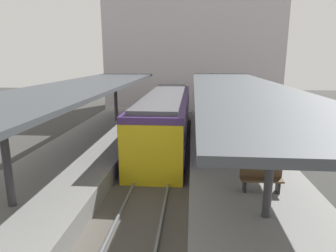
# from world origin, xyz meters

# --- Properties ---
(ground_plane) EXTENTS (80.00, 80.00, 0.00)m
(ground_plane) POSITION_xyz_m (0.00, 0.00, 0.00)
(ground_plane) COLOR #383835
(platform_left) EXTENTS (4.40, 28.00, 1.00)m
(platform_left) POSITION_xyz_m (-3.80, 0.00, 0.50)
(platform_left) COLOR gray
(platform_left) RESTS_ON ground_plane
(platform_right) EXTENTS (4.40, 28.00, 1.00)m
(platform_right) POSITION_xyz_m (3.80, 0.00, 0.50)
(platform_right) COLOR gray
(platform_right) RESTS_ON ground_plane
(track_ballast) EXTENTS (3.20, 28.00, 0.20)m
(track_ballast) POSITION_xyz_m (0.00, 0.00, 0.10)
(track_ballast) COLOR #59544C
(track_ballast) RESTS_ON ground_plane
(rail_near_side) EXTENTS (0.08, 28.00, 0.14)m
(rail_near_side) POSITION_xyz_m (-0.72, 0.00, 0.27)
(rail_near_side) COLOR slate
(rail_near_side) RESTS_ON track_ballast
(rail_far_side) EXTENTS (0.08, 28.00, 0.14)m
(rail_far_side) POSITION_xyz_m (0.72, 0.00, 0.27)
(rail_far_side) COLOR slate
(rail_far_side) RESTS_ON track_ballast
(commuter_train) EXTENTS (2.78, 13.79, 3.10)m
(commuter_train) POSITION_xyz_m (0.00, 5.39, 1.73)
(commuter_train) COLOR #472D6B
(commuter_train) RESTS_ON track_ballast
(canopy_left) EXTENTS (4.18, 21.00, 3.14)m
(canopy_left) POSITION_xyz_m (-3.80, 1.40, 4.02)
(canopy_left) COLOR #333335
(canopy_left) RESTS_ON platform_left
(canopy_right) EXTENTS (4.18, 21.00, 3.19)m
(canopy_right) POSITION_xyz_m (3.80, 1.40, 4.07)
(canopy_right) COLOR #333335
(canopy_right) RESTS_ON platform_right
(platform_bench) EXTENTS (1.40, 0.41, 0.86)m
(platform_bench) POSITION_xyz_m (4.01, -3.24, 1.46)
(platform_bench) COLOR black
(platform_bench) RESTS_ON platform_right
(platform_sign) EXTENTS (0.90, 0.08, 2.21)m
(platform_sign) POSITION_xyz_m (3.39, 5.24, 2.62)
(platform_sign) COLOR #262628
(platform_sign) RESTS_ON platform_right
(litter_bin) EXTENTS (0.44, 0.44, 0.80)m
(litter_bin) POSITION_xyz_m (4.75, 0.96, 1.40)
(litter_bin) COLOR maroon
(litter_bin) RESTS_ON platform_right
(passenger_near_bench) EXTENTS (0.36, 0.36, 1.73)m
(passenger_near_bench) POSITION_xyz_m (2.48, 4.03, 1.90)
(passenger_near_bench) COLOR #232328
(passenger_near_bench) RESTS_ON platform_right
(station_building_backdrop) EXTENTS (18.00, 6.00, 11.00)m
(station_building_backdrop) POSITION_xyz_m (1.58, 20.00, 5.50)
(station_building_backdrop) COLOR #B7B2B7
(station_building_backdrop) RESTS_ON ground_plane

